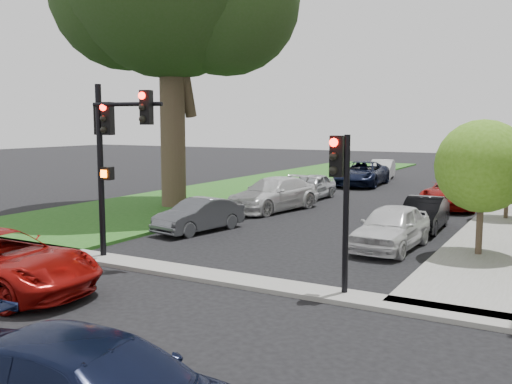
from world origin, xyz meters
The scene contains 17 objects.
ground centered at (0.00, 0.00, 0.00)m, with size 140.00×140.00×0.00m, color black.
grass_strip centered at (-9.00, 24.00, 0.06)m, with size 8.00×44.00×0.12m, color #194B10.
sidewalk_cross centered at (0.00, 2.00, 0.06)m, with size 60.00×1.00×0.12m, color gray.
small_tree_a centered at (6.20, 8.04, 2.84)m, with size 2.84×2.84×4.26m.
small_tree_b centered at (6.20, 15.68, 2.44)m, with size 2.45×2.45×3.67m.
traffic_signal_main centered at (-3.38, 2.23, 3.65)m, with size 2.59×0.70×5.29m.
traffic_signal_secondary centered at (3.88, 2.19, 2.71)m, with size 0.51×0.41×3.88m.
car_parked_0 centered at (3.49, 7.89, 0.73)m, with size 1.73×4.31×1.47m, color silver.
car_parked_1 centered at (3.65, 11.77, 0.64)m, with size 1.36×3.91×1.29m, color black.
car_parked_2 centered at (3.60, 18.44, 0.75)m, with size 2.49×5.39×1.50m, color maroon.
car_parked_3 centered at (3.60, 23.53, 0.64)m, with size 1.52×3.77×1.28m, color maroon.
car_parked_4 centered at (3.82, 28.60, 0.67)m, with size 1.89×4.64×1.35m, color #999BA0.
car_parked_5 centered at (-3.78, 7.27, 0.63)m, with size 1.34×3.85×1.27m, color #3F4247.
car_parked_6 centered at (-3.75, 13.34, 0.78)m, with size 2.19×5.37×1.56m, color silver.
car_parked_7 centered at (-3.82, 17.89, 0.70)m, with size 1.64×4.08×1.39m, color #999BA0.
car_parked_8 centered at (-3.63, 25.71, 0.80)m, with size 2.66×5.77×1.60m, color black.
car_parked_9 centered at (-3.75, 30.59, 0.71)m, with size 1.51×4.33×1.43m, color silver.
Camera 1 is at (8.68, -10.41, 4.16)m, focal length 40.00 mm.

